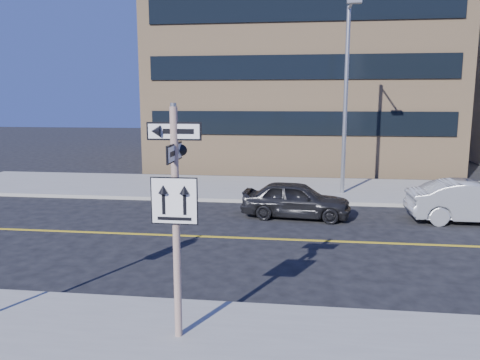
# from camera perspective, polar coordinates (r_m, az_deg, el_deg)

# --- Properties ---
(ground) EXTENTS (120.00, 120.00, 0.00)m
(ground) POSITION_cam_1_polar(r_m,az_deg,el_deg) (11.04, -4.09, -12.96)
(ground) COLOR black
(ground) RESTS_ON ground
(sign_pole) EXTENTS (0.92, 0.92, 4.06)m
(sign_pole) POSITION_cam_1_polar(r_m,az_deg,el_deg) (7.95, -7.86, -3.59)
(sign_pole) COLOR beige
(sign_pole) RESTS_ON near_sidewalk
(parked_car_a) EXTENTS (1.97, 4.07, 1.34)m
(parked_car_a) POSITION_cam_1_polar(r_m,az_deg,el_deg) (17.19, 6.84, -2.37)
(parked_car_a) COLOR black
(parked_car_a) RESTS_ON ground
(parked_car_b) EXTENTS (1.59, 4.47, 1.47)m
(parked_car_b) POSITION_cam_1_polar(r_m,az_deg,el_deg) (18.28, 26.65, -2.42)
(parked_car_b) COLOR gray
(parked_car_b) RESTS_ON ground
(streetlight_a) EXTENTS (0.55, 2.25, 8.00)m
(streetlight_a) POSITION_cam_1_polar(r_m,az_deg,el_deg) (20.84, 12.86, 10.87)
(streetlight_a) COLOR gray
(streetlight_a) RESTS_ON far_sidewalk
(building_brick) EXTENTS (18.00, 18.00, 18.00)m
(building_brick) POSITION_cam_1_polar(r_m,az_deg,el_deg) (35.30, 7.45, 17.38)
(building_brick) COLOR tan
(building_brick) RESTS_ON ground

